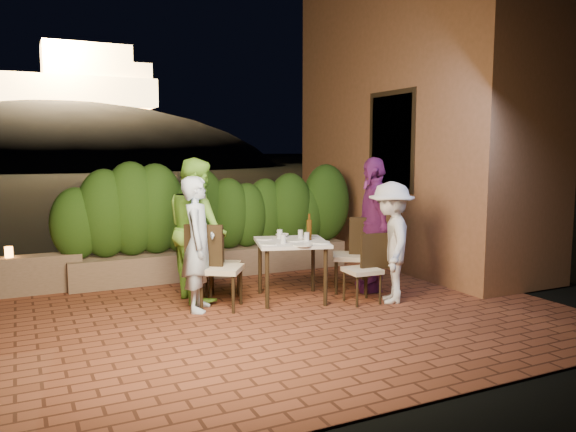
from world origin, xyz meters
TOP-DOWN VIEW (x-y plane):
  - ground at (0.00, 0.00)m, footprint 400.00×400.00m
  - terrace_floor at (0.00, 0.50)m, footprint 7.00×6.00m
  - building_wall at (3.60, 2.00)m, footprint 1.60×5.00m
  - window_pane at (2.82, 1.50)m, footprint 0.08×1.00m
  - window_frame at (2.81, 1.50)m, footprint 0.06×1.15m
  - planter at (0.20, 2.30)m, footprint 4.20×0.55m
  - hedge at (0.20, 2.30)m, footprint 4.00×0.70m
  - hill at (2.00, 60.00)m, footprint 52.00×40.00m
  - fortress at (2.00, 60.00)m, footprint 26.00×8.00m
  - dining_table at (0.61, 0.55)m, footprint 1.06×1.06m
  - plate_nw at (0.25, 0.42)m, footprint 0.20×0.20m
  - plate_sw at (0.36, 0.81)m, footprint 0.22×0.22m
  - plate_ne at (0.86, 0.25)m, footprint 0.24×0.24m
  - plate_se at (0.95, 0.72)m, footprint 0.21×0.21m
  - plate_centre at (0.65, 0.53)m, footprint 0.23×0.23m
  - plate_front at (0.59, 0.19)m, footprint 0.24×0.24m
  - glass_nw at (0.43, 0.41)m, footprint 0.07×0.07m
  - glass_sw at (0.56, 0.78)m, footprint 0.07×0.07m
  - glass_ne at (0.77, 0.44)m, footprint 0.06×0.06m
  - glass_se at (0.80, 0.66)m, footprint 0.07×0.07m
  - beer_bottle at (0.84, 0.51)m, footprint 0.06×0.06m
  - bowl at (0.64, 0.87)m, footprint 0.23×0.23m
  - chair_left_front at (-0.31, 0.56)m, footprint 0.64×0.64m
  - chair_left_back at (-0.14, 0.99)m, footprint 0.57×0.57m
  - chair_right_front at (1.33, 0.04)m, footprint 0.41×0.41m
  - chair_right_back at (1.50, 0.58)m, footprint 0.63×0.63m
  - diner_blue at (-0.57, 0.61)m, footprint 0.58×0.68m
  - diner_green at (-0.42, 1.11)m, footprint 0.71×0.90m
  - diner_white at (1.68, -0.07)m, footprint 0.95×1.11m
  - diner_purple at (1.82, 0.52)m, footprint 0.76×1.13m
  - parapet_lamp at (-2.57, 2.30)m, footprint 0.10×0.10m

SIDE VIEW (x-z plane):
  - hill at x=2.00m, z-range -15.00..7.00m
  - terrace_floor at x=0.00m, z-range -0.15..0.00m
  - ground at x=0.00m, z-range -0.02..-0.02m
  - planter at x=0.20m, z-range 0.00..0.40m
  - dining_table at x=0.61m, z-range 0.00..0.75m
  - chair_right_front at x=1.33m, z-range 0.00..0.85m
  - chair_left_back at x=-0.14m, z-range 0.00..0.90m
  - chair_right_back at x=1.50m, z-range 0.00..0.99m
  - chair_left_front at x=-0.31m, z-range 0.00..1.00m
  - parapet_lamp at x=-2.57m, z-range 0.50..0.64m
  - diner_white at x=1.68m, z-range 0.00..1.49m
  - plate_nw at x=0.25m, z-range 0.75..0.76m
  - plate_se at x=0.95m, z-range 0.75..0.76m
  - plate_sw at x=0.36m, z-range 0.75..0.76m
  - plate_centre at x=0.65m, z-range 0.75..0.76m
  - plate_ne at x=0.86m, z-range 0.75..0.76m
  - plate_front at x=0.59m, z-range 0.75..0.76m
  - bowl at x=0.64m, z-range 0.75..0.79m
  - diner_blue at x=-0.57m, z-range 0.00..1.58m
  - glass_ne at x=0.77m, z-range 0.75..0.86m
  - glass_se at x=0.80m, z-range 0.75..0.86m
  - glass_nw at x=0.43m, z-range 0.75..0.86m
  - glass_sw at x=0.56m, z-range 0.75..0.87m
  - diner_purple at x=1.82m, z-range 0.00..1.78m
  - diner_green at x=-0.42m, z-range 0.00..1.78m
  - beer_bottle at x=0.84m, z-range 0.75..1.08m
  - hedge at x=0.20m, z-range 0.40..1.50m
  - window_pane at x=2.82m, z-range 1.30..2.70m
  - window_frame at x=2.81m, z-range 1.23..2.77m
  - building_wall at x=3.60m, z-range 0.00..5.00m
  - fortress at x=2.00m, z-range 6.50..14.50m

